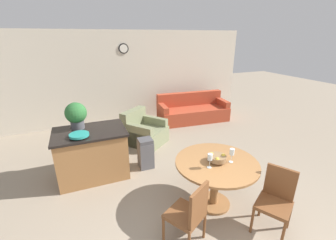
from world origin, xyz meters
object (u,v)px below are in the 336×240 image
Objects in this scene: kitchen_island at (92,153)px; teal_bowl at (79,135)px; couch at (193,111)px; dining_table at (216,172)px; armchair at (144,132)px; dining_chair_near_left at (190,212)px; potted_plant at (76,114)px; trash_bin at (146,153)px; fruit_bowl at (217,158)px; wine_glass_right at (232,152)px; dining_chair_near_right at (276,198)px; wine_glass_left at (210,158)px.

teal_bowl is (-0.17, -0.22, 0.50)m from kitchen_island.
couch is (3.35, 2.19, -0.68)m from teal_bowl.
dining_table is 1.02× the size of armchair.
dining_chair_near_left is 0.75× the size of armchair.
dining_table is 2.64m from potted_plant.
trash_bin is 0.51× the size of armchair.
wine_glass_right is (0.19, -0.08, 0.09)m from fruit_bowl.
dining_chair_near_right is 2.80× the size of teal_bowl.
trash_bin is (-0.87, 1.55, -0.63)m from wine_glass_right.
couch is at bearing -43.79° from dining_chair_near_right.
couch is at bearing 65.12° from wine_glass_left.
teal_bowl is (-1.16, 1.84, 0.47)m from dining_chair_near_left.
teal_bowl reaches higher than dining_chair_near_right.
armchair is (-0.39, 2.58, -0.56)m from fruit_bowl.
dining_chair_near_left is at bearing -155.00° from wine_glass_right.
dining_table is at bearing -42.89° from kitchen_island.
kitchen_island is at bearing -143.60° from couch.
teal_bowl is (-1.86, 1.34, 0.12)m from fruit_bowl.
kitchen_island is 1.02m from trash_bin.
wine_glass_left is at bearing 18.05° from dining_chair_near_right.
teal_bowl is at bearing -127.90° from kitchen_island.
dining_chair_near_right is 2.46m from trash_bin.
fruit_bowl is at bearing 5.02° from dining_chair_near_left.
wine_glass_right reaches higher than teal_bowl.
couch reaches higher than armchair.
dining_table is at bearing 156.08° from wine_glass_right.
potted_plant is at bearing 91.11° from teal_bowl.
fruit_bowl is 0.23m from wine_glass_right.
dining_chair_near_right reaches higher than armchair.
potted_plant reaches higher than couch.
wine_glass_right is at bearing -34.85° from teal_bowl.
wine_glass_right is 2.80m from armchair.
trash_bin is (1.18, 0.12, -0.66)m from teal_bowl.
fruit_bowl is 1.22× the size of wine_glass_right.
fruit_bowl is 0.12× the size of couch.
fruit_bowl is 2.33m from kitchen_island.
trash_bin is (0.02, 1.96, -0.19)m from dining_chair_near_left.
wine_glass_right is at bearing -3.86° from dining_chair_near_right.
teal_bowl is 2.04m from armchair.
dining_chair_near_left is at bearing -113.86° from couch.
kitchen_island reaches higher than trash_bin.
armchair is (-0.58, 2.66, -0.66)m from wine_glass_right.
dining_chair_near_right is at bearing -40.86° from teal_bowl.
kitchen_island is 1.65m from armchair.
couch is (1.68, 3.62, -0.65)m from wine_glass_left.
dining_chair_near_left reaches higher than dining_table.
wine_glass_left reaches higher than dining_chair_near_right.
wine_glass_left is (-0.19, -0.09, 0.09)m from fruit_bowl.
armchair is (-0.39, 2.57, -0.32)m from dining_table.
dining_chair_near_left is at bearing -64.39° from kitchen_island.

